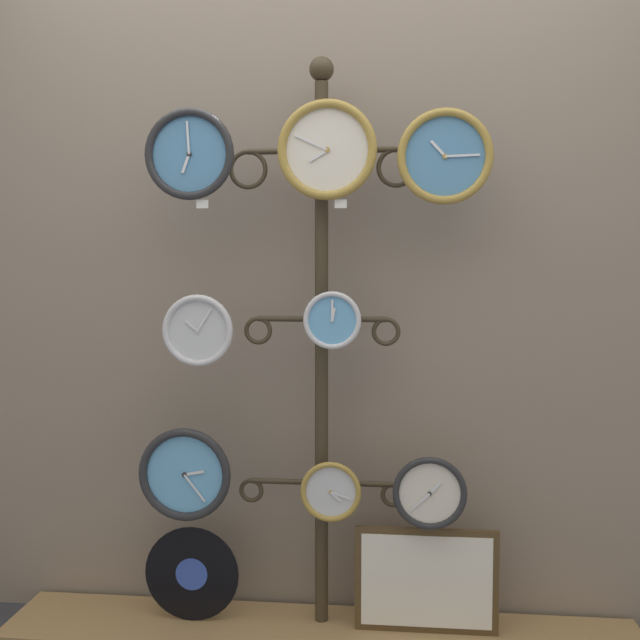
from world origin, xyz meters
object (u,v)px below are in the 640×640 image
object	(u,v)px
clock_top_right	(445,157)
clock_bottom_center	(331,491)
clock_middle_left	(198,330)
clock_middle_center	(332,320)
display_stand	(322,401)
picture_frame	(426,581)
clock_top_left	(190,154)
clock_top_center	(327,150)
clock_bottom_left	(185,474)
vinyl_record	(192,574)
clock_bottom_right	(430,493)

from	to	relation	value
clock_top_right	clock_bottom_center	world-z (taller)	clock_top_right
clock_middle_left	clock_middle_center	bearing A→B (deg)	-1.00
clock_top_right	clock_middle_left	bearing A→B (deg)	-179.42
display_stand	picture_frame	world-z (taller)	display_stand
display_stand	clock_middle_center	world-z (taller)	display_stand
clock_top_left	clock_bottom_center	world-z (taller)	clock_top_left
clock_middle_center	clock_bottom_center	world-z (taller)	clock_middle_center
clock_bottom_center	clock_top_center	bearing A→B (deg)	-173.27
clock_top_right	clock_bottom_left	bearing A→B (deg)	-177.58
clock_top_left	clock_bottom_center	xyz separation A→B (m)	(0.47, 0.03, -1.13)
clock_bottom_center	clock_middle_center	bearing A→B (deg)	-69.66
clock_top_right	clock_middle_left	world-z (taller)	clock_top_right
clock_top_center	clock_top_right	distance (m)	0.38
display_stand	clock_top_right	size ratio (longest dim) A/B	6.49
clock_top_right	vinyl_record	world-z (taller)	clock_top_right
display_stand	clock_bottom_center	distance (m)	0.31
clock_top_left	clock_top_right	xyz separation A→B (m)	(0.84, 0.03, -0.02)
clock_middle_center	vinyl_record	xyz separation A→B (m)	(-0.50, 0.05, -0.90)
display_stand	clock_top_left	world-z (taller)	display_stand
clock_bottom_left	vinyl_record	bearing A→B (deg)	89.41
clock_top_left	clock_middle_left	distance (m)	0.59
clock_bottom_right	display_stand	bearing A→B (deg)	166.73
clock_top_left	clock_top_center	size ratio (longest dim) A/B	0.92
vinyl_record	clock_bottom_center	bearing A→B (deg)	-3.54
clock_top_center	clock_bottom_center	bearing A→B (deg)	6.73
display_stand	clock_top_center	distance (m)	0.85
clock_bottom_center	clock_top_left	bearing A→B (deg)	-176.24
clock_top_center	clock_bottom_right	distance (m)	1.18
clock_top_left	clock_middle_left	world-z (taller)	clock_top_left
clock_bottom_center	clock_bottom_right	size ratio (longest dim) A/B	0.84
clock_top_left	clock_bottom_left	xyz separation A→B (m)	(-0.03, -0.00, -1.07)
clock_top_right	picture_frame	world-z (taller)	clock_top_right
clock_top_center	clock_bottom_left	xyz separation A→B (m)	(-0.48, -0.03, -1.08)
clock_bottom_center	clock_bottom_right	distance (m)	0.33
clock_top_center	vinyl_record	distance (m)	1.54
clock_middle_left	vinyl_record	size ratio (longest dim) A/B	0.73
clock_top_right	picture_frame	bearing A→B (deg)	147.25
picture_frame	vinyl_record	bearing A→B (deg)	179.98
display_stand	clock_top_right	distance (m)	0.92
clock_top_left	clock_top_right	distance (m)	0.84
clock_top_right	clock_top_center	bearing A→B (deg)	-179.62
clock_top_right	picture_frame	size ratio (longest dim) A/B	0.64
clock_bottom_right	picture_frame	xyz separation A→B (m)	(-0.01, 0.04, -0.31)
clock_middle_left	clock_bottom_center	world-z (taller)	clock_middle_left
clock_top_center	picture_frame	bearing A→B (deg)	5.41
clock_bottom_right	clock_top_center	bearing A→B (deg)	179.31
clock_bottom_center	clock_bottom_right	xyz separation A→B (m)	(0.33, -0.01, 0.01)
clock_top_left	clock_bottom_left	distance (m)	1.07
display_stand	clock_bottom_right	size ratio (longest dim) A/B	8.14
clock_middle_center	vinyl_record	bearing A→B (deg)	174.75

